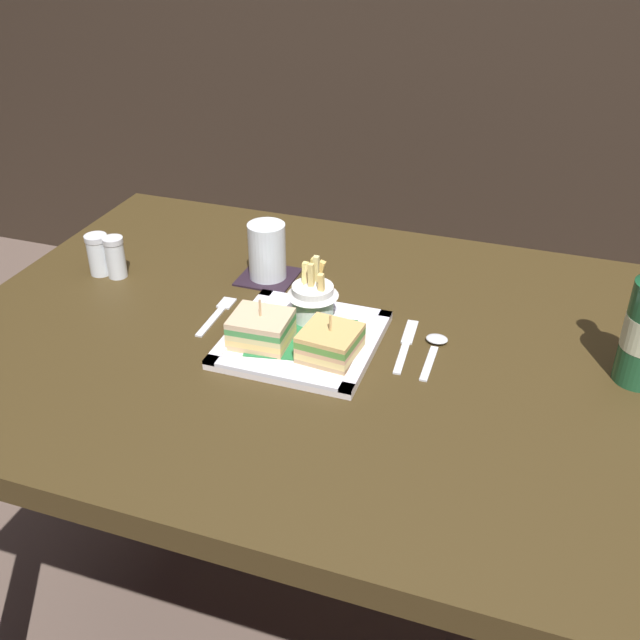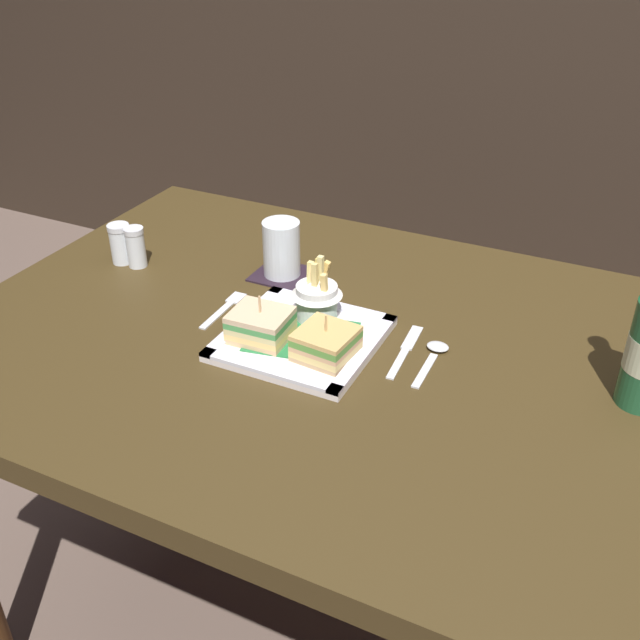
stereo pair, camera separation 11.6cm
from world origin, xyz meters
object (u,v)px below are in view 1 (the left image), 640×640
(sandwich_half_right, at_px, (330,343))
(pepper_shaker, at_px, (116,260))
(sandwich_half_left, at_px, (261,329))
(dining_table, at_px, (337,384))
(fork, at_px, (218,314))
(spoon, at_px, (435,345))
(water_glass, at_px, (267,254))
(fries_cup, at_px, (313,295))
(square_plate, at_px, (302,340))
(knife, at_px, (406,343))
(salt_shaker, at_px, (99,257))

(sandwich_half_right, xyz_separation_m, pepper_shaker, (-0.46, 0.13, 0.00))
(sandwich_half_left, distance_m, pepper_shaker, 0.37)
(dining_table, relative_size, sandwich_half_left, 13.56)
(fork, distance_m, spoon, 0.37)
(water_glass, relative_size, fork, 0.80)
(spoon, xyz_separation_m, pepper_shaker, (-0.60, 0.04, 0.03))
(fries_cup, bearing_deg, square_plate, -85.78)
(fries_cup, distance_m, water_glass, 0.18)
(dining_table, bearing_deg, fork, 178.10)
(sandwich_half_left, height_order, fork, sandwich_half_left)
(water_glass, bearing_deg, square_plate, -53.71)
(knife, xyz_separation_m, pepper_shaker, (-0.56, 0.05, 0.03))
(knife, bearing_deg, water_glass, 155.45)
(sandwich_half_right, bearing_deg, pepper_shaker, 163.95)
(fries_cup, relative_size, water_glass, 1.08)
(sandwich_half_right, bearing_deg, water_glass, 131.68)
(sandwich_half_left, distance_m, water_glass, 0.23)
(fork, xyz_separation_m, salt_shaker, (-0.27, 0.06, 0.03))
(fries_cup, bearing_deg, sandwich_half_right, -56.81)
(pepper_shaker, bearing_deg, knife, -5.01)
(water_glass, bearing_deg, knife, -24.55)
(sandwich_half_left, height_order, water_glass, water_glass)
(sandwich_half_left, bearing_deg, fries_cup, 60.94)
(dining_table, height_order, knife, knife)
(salt_shaker, bearing_deg, square_plate, -12.95)
(pepper_shaker, bearing_deg, fries_cup, -5.47)
(square_plate, distance_m, salt_shaker, 0.45)
(knife, bearing_deg, square_plate, -161.76)
(water_glass, xyz_separation_m, fork, (-0.03, -0.15, -0.05))
(sandwich_half_right, height_order, spoon, sandwich_half_right)
(fries_cup, xyz_separation_m, spoon, (0.21, -0.01, -0.05))
(sandwich_half_left, height_order, sandwich_half_right, sandwich_half_left)
(sandwich_half_right, distance_m, fork, 0.24)
(sandwich_half_right, distance_m, pepper_shaker, 0.48)
(sandwich_half_right, xyz_separation_m, salt_shaker, (-0.49, 0.13, 0.00))
(fries_cup, relative_size, pepper_shaker, 1.44)
(dining_table, xyz_separation_m, fork, (-0.22, 0.01, 0.09))
(spoon, relative_size, salt_shaker, 1.63)
(water_glass, height_order, salt_shaker, water_glass)
(square_plate, xyz_separation_m, water_glass, (-0.14, 0.19, 0.04))
(dining_table, relative_size, salt_shaker, 16.43)
(sandwich_half_left, relative_size, knife, 0.60)
(spoon, bearing_deg, salt_shaker, 176.09)
(fork, relative_size, spoon, 1.03)
(knife, distance_m, pepper_shaker, 0.56)
(sandwich_half_left, xyz_separation_m, fries_cup, (0.05, 0.09, 0.02))
(fork, xyz_separation_m, pepper_shaker, (-0.23, 0.06, 0.03))
(sandwich_half_left, bearing_deg, square_plate, 28.80)
(fries_cup, distance_m, knife, 0.17)
(sandwich_half_left, distance_m, spoon, 0.27)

